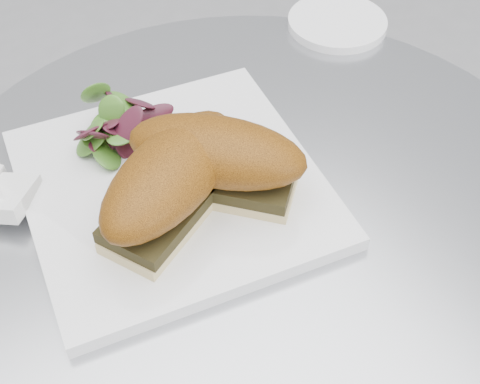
{
  "coord_description": "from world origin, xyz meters",
  "views": [
    {
      "loc": [
        -0.25,
        -0.37,
        1.24
      ],
      "look_at": [
        -0.02,
        -0.0,
        0.77
      ],
      "focal_mm": 50.0,
      "sensor_mm": 36.0,
      "label": 1
    }
  ],
  "objects_px": {
    "plate": "(173,187)",
    "sandwich_right": "(217,158)",
    "saucer": "(337,23)",
    "sandwich_left": "(171,180)"
  },
  "relations": [
    {
      "from": "plate",
      "to": "saucer",
      "type": "bearing_deg",
      "value": 24.76
    },
    {
      "from": "sandwich_left",
      "to": "saucer",
      "type": "relative_size",
      "value": 1.53
    },
    {
      "from": "plate",
      "to": "sandwich_right",
      "type": "height_order",
      "value": "sandwich_right"
    },
    {
      "from": "plate",
      "to": "sandwich_right",
      "type": "distance_m",
      "value": 0.07
    },
    {
      "from": "sandwich_left",
      "to": "sandwich_right",
      "type": "bearing_deg",
      "value": -24.01
    },
    {
      "from": "sandwich_right",
      "to": "sandwich_left",
      "type": "bearing_deg",
      "value": -129.65
    },
    {
      "from": "plate",
      "to": "saucer",
      "type": "height_order",
      "value": "plate"
    },
    {
      "from": "sandwich_right",
      "to": "saucer",
      "type": "xyz_separation_m",
      "value": [
        0.3,
        0.18,
        -0.05
      ]
    },
    {
      "from": "plate",
      "to": "sandwich_right",
      "type": "bearing_deg",
      "value": -42.21
    },
    {
      "from": "saucer",
      "to": "sandwich_right",
      "type": "bearing_deg",
      "value": -148.04
    }
  ]
}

